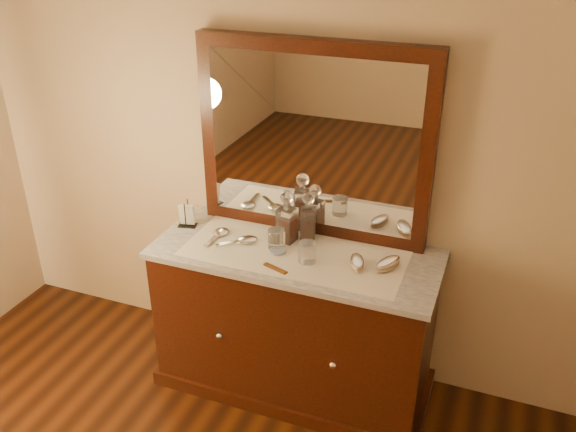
% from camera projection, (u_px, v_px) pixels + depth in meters
% --- Properties ---
extents(dresser_cabinet, '(1.40, 0.55, 0.82)m').
position_uv_depth(dresser_cabinet, '(295.00, 323.00, 3.22)').
color(dresser_cabinet, black).
rests_on(dresser_cabinet, floor).
extents(dresser_plinth, '(1.46, 0.59, 0.08)m').
position_uv_depth(dresser_plinth, '(294.00, 377.00, 3.39)').
color(dresser_plinth, black).
rests_on(dresser_plinth, floor).
extents(knob_left, '(0.04, 0.04, 0.04)m').
position_uv_depth(knob_left, '(220.00, 336.00, 3.06)').
color(knob_left, silver).
rests_on(knob_left, dresser_cabinet).
extents(knob_right, '(0.04, 0.04, 0.04)m').
position_uv_depth(knob_right, '(333.00, 365.00, 2.87)').
color(knob_right, silver).
rests_on(knob_right, dresser_cabinet).
extents(marble_top, '(1.44, 0.59, 0.03)m').
position_uv_depth(marble_top, '(295.00, 255.00, 3.02)').
color(marble_top, silver).
rests_on(marble_top, dresser_cabinet).
extents(mirror_frame, '(1.20, 0.08, 1.00)m').
position_uv_depth(mirror_frame, '(313.00, 141.00, 2.99)').
color(mirror_frame, black).
rests_on(mirror_frame, marble_top).
extents(mirror_glass, '(1.06, 0.01, 0.86)m').
position_uv_depth(mirror_glass, '(311.00, 144.00, 2.96)').
color(mirror_glass, white).
rests_on(mirror_glass, marble_top).
extents(lace_runner, '(1.10, 0.45, 0.00)m').
position_uv_depth(lace_runner, '(294.00, 254.00, 3.00)').
color(lace_runner, white).
rests_on(lace_runner, marble_top).
extents(pin_dish, '(0.10, 0.10, 0.01)m').
position_uv_depth(pin_dish, '(278.00, 251.00, 3.01)').
color(pin_dish, silver).
rests_on(pin_dish, lace_runner).
extents(comb, '(0.14, 0.07, 0.01)m').
position_uv_depth(comb, '(275.00, 268.00, 2.87)').
color(comb, brown).
rests_on(comb, lace_runner).
extents(napkin_rack, '(0.11, 0.08, 0.15)m').
position_uv_depth(napkin_rack, '(187.00, 216.00, 3.24)').
color(napkin_rack, black).
rests_on(napkin_rack, marble_top).
extents(decanter_left, '(0.10, 0.10, 0.28)m').
position_uv_depth(decanter_left, '(287.00, 222.00, 3.07)').
color(decanter_left, maroon).
rests_on(decanter_left, lace_runner).
extents(decanter_right, '(0.09, 0.09, 0.26)m').
position_uv_depth(decanter_right, '(308.00, 221.00, 3.09)').
color(decanter_right, maroon).
rests_on(decanter_right, lace_runner).
extents(brush_near, '(0.11, 0.16, 0.04)m').
position_uv_depth(brush_near, '(357.00, 262.00, 2.88)').
color(brush_near, tan).
rests_on(brush_near, lace_runner).
extents(brush_far, '(0.13, 0.18, 0.04)m').
position_uv_depth(brush_far, '(388.00, 264.00, 2.87)').
color(brush_far, tan).
rests_on(brush_far, lace_runner).
extents(hand_mirror_outer, '(0.09, 0.21, 0.02)m').
position_uv_depth(hand_mirror_outer, '(219.00, 234.00, 3.16)').
color(hand_mirror_outer, silver).
rests_on(hand_mirror_outer, lace_runner).
extents(hand_mirror_inner, '(0.20, 0.19, 0.02)m').
position_uv_depth(hand_mirror_inner, '(244.00, 240.00, 3.10)').
color(hand_mirror_inner, silver).
rests_on(hand_mirror_inner, lace_runner).
extents(tumblers, '(0.28, 0.16, 0.10)m').
position_uv_depth(tumblers, '(292.00, 245.00, 2.97)').
color(tumblers, white).
rests_on(tumblers, lace_runner).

